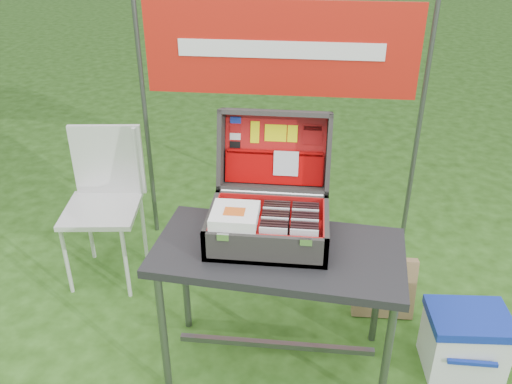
# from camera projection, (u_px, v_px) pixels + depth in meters

# --- Properties ---
(ground) EXTENTS (80.00, 80.00, 0.00)m
(ground) POSITION_uv_depth(u_px,v_px,m) (260.00, 353.00, 2.80)
(ground) COLOR #20400E
(ground) RESTS_ON ground
(table) EXTENTS (1.16, 0.65, 0.70)m
(table) POSITION_uv_depth(u_px,v_px,m) (277.00, 309.00, 2.58)
(table) COLOR #262628
(table) RESTS_ON ground
(table_top) EXTENTS (1.16, 0.65, 0.04)m
(table_top) POSITION_uv_depth(u_px,v_px,m) (278.00, 252.00, 2.42)
(table_top) COLOR #262628
(table_top) RESTS_ON ground
(table_leg_fl) EXTENTS (0.04, 0.04, 0.66)m
(table_leg_fl) POSITION_uv_depth(u_px,v_px,m) (164.00, 336.00, 2.45)
(table_leg_fl) COLOR #59595B
(table_leg_fl) RESTS_ON ground
(table_leg_fr) EXTENTS (0.04, 0.04, 0.66)m
(table_leg_fr) POSITION_uv_depth(u_px,v_px,m) (387.00, 354.00, 2.35)
(table_leg_fr) COLOR #59595B
(table_leg_fr) RESTS_ON ground
(table_leg_bl) EXTENTS (0.04, 0.04, 0.66)m
(table_leg_bl) POSITION_uv_depth(u_px,v_px,m) (185.00, 277.00, 2.83)
(table_leg_bl) COLOR #59595B
(table_leg_bl) RESTS_ON ground
(table_leg_br) EXTENTS (0.04, 0.04, 0.66)m
(table_leg_br) POSITION_uv_depth(u_px,v_px,m) (378.00, 290.00, 2.73)
(table_leg_br) COLOR #59595B
(table_leg_br) RESTS_ON ground
(table_brace) EXTENTS (0.96, 0.03, 0.03)m
(table_brace) POSITION_uv_depth(u_px,v_px,m) (276.00, 344.00, 2.69)
(table_brace) COLOR #59595B
(table_brace) RESTS_ON ground
(suitcase) EXTENTS (0.54, 0.54, 0.49)m
(suitcase) POSITION_uv_depth(u_px,v_px,m) (270.00, 187.00, 2.40)
(suitcase) COLOR #42403D
(suitcase) RESTS_ON table
(suitcase_base_bottom) EXTENTS (0.54, 0.38, 0.02)m
(suitcase_base_bottom) POSITION_uv_depth(u_px,v_px,m) (268.00, 239.00, 2.46)
(suitcase_base_bottom) COLOR #42403D
(suitcase_base_bottom) RESTS_ON table_top
(suitcase_base_wall_front) EXTENTS (0.54, 0.02, 0.14)m
(suitcase_base_wall_front) POSITION_uv_depth(u_px,v_px,m) (264.00, 251.00, 2.27)
(suitcase_base_wall_front) COLOR #42403D
(suitcase_base_wall_front) RESTS_ON table_top
(suitcase_base_wall_back) EXTENTS (0.54, 0.02, 0.14)m
(suitcase_base_wall_back) POSITION_uv_depth(u_px,v_px,m) (271.00, 207.00, 2.59)
(suitcase_base_wall_back) COLOR #42403D
(suitcase_base_wall_back) RESTS_ON table_top
(suitcase_base_wall_left) EXTENTS (0.02, 0.38, 0.14)m
(suitcase_base_wall_left) POSITION_uv_depth(u_px,v_px,m) (212.00, 224.00, 2.46)
(suitcase_base_wall_left) COLOR #42403D
(suitcase_base_wall_left) RESTS_ON table_top
(suitcase_base_wall_right) EXTENTS (0.02, 0.38, 0.14)m
(suitcase_base_wall_right) POSITION_uv_depth(u_px,v_px,m) (326.00, 231.00, 2.41)
(suitcase_base_wall_right) COLOR #42403D
(suitcase_base_wall_right) RESTS_ON table_top
(suitcase_liner_floor) EXTENTS (0.50, 0.34, 0.01)m
(suitcase_liner_floor) POSITION_uv_depth(u_px,v_px,m) (268.00, 236.00, 2.45)
(suitcase_liner_floor) COLOR red
(suitcase_liner_floor) RESTS_ON suitcase_base_bottom
(suitcase_latch_left) EXTENTS (0.05, 0.01, 0.03)m
(suitcase_latch_left) POSITION_uv_depth(u_px,v_px,m) (223.00, 237.00, 2.25)
(suitcase_latch_left) COLOR silver
(suitcase_latch_left) RESTS_ON suitcase_base_wall_front
(suitcase_latch_right) EXTENTS (0.05, 0.01, 0.03)m
(suitcase_latch_right) POSITION_uv_depth(u_px,v_px,m) (306.00, 242.00, 2.22)
(suitcase_latch_right) COLOR silver
(suitcase_latch_right) RESTS_ON suitcase_base_wall_front
(suitcase_hinge) EXTENTS (0.48, 0.02, 0.02)m
(suitcase_hinge) POSITION_uv_depth(u_px,v_px,m) (272.00, 193.00, 2.56)
(suitcase_hinge) COLOR silver
(suitcase_hinge) RESTS_ON suitcase_base_wall_back
(suitcase_lid_back) EXTENTS (0.54, 0.12, 0.38)m
(suitcase_lid_back) POSITION_uv_depth(u_px,v_px,m) (275.00, 149.00, 2.65)
(suitcase_lid_back) COLOR #42403D
(suitcase_lid_back) RESTS_ON suitcase_base_wall_back
(suitcase_lid_rim_far) EXTENTS (0.54, 0.14, 0.06)m
(suitcase_lid_rim_far) POSITION_uv_depth(u_px,v_px,m) (276.00, 113.00, 2.55)
(suitcase_lid_rim_far) COLOR #42403D
(suitcase_lid_rim_far) RESTS_ON suitcase_lid_back
(suitcase_lid_rim_near) EXTENTS (0.54, 0.14, 0.06)m
(suitcase_lid_rim_near) POSITION_uv_depth(u_px,v_px,m) (273.00, 188.00, 2.63)
(suitcase_lid_rim_near) COLOR #42403D
(suitcase_lid_rim_near) RESTS_ON suitcase_lid_back
(suitcase_lid_rim_left) EXTENTS (0.02, 0.24, 0.41)m
(suitcase_lid_rim_left) POSITION_uv_depth(u_px,v_px,m) (221.00, 148.00, 2.62)
(suitcase_lid_rim_left) COLOR #42403D
(suitcase_lid_rim_left) RESTS_ON suitcase_lid_back
(suitcase_lid_rim_right) EXTENTS (0.02, 0.24, 0.41)m
(suitcase_lid_rim_right) POSITION_uv_depth(u_px,v_px,m) (329.00, 153.00, 2.57)
(suitcase_lid_rim_right) COLOR #42403D
(suitcase_lid_rim_right) RESTS_ON suitcase_lid_back
(suitcase_lid_liner) EXTENTS (0.49, 0.10, 0.33)m
(suitcase_lid_liner) POSITION_uv_depth(u_px,v_px,m) (275.00, 149.00, 2.64)
(suitcase_lid_liner) COLOR red
(suitcase_lid_liner) RESTS_ON suitcase_lid_back
(suitcase_liner_wall_front) EXTENTS (0.50, 0.01, 0.12)m
(suitcase_liner_wall_front) POSITION_uv_depth(u_px,v_px,m) (265.00, 247.00, 2.28)
(suitcase_liner_wall_front) COLOR red
(suitcase_liner_wall_front) RESTS_ON suitcase_base_bottom
(suitcase_liner_wall_back) EXTENTS (0.50, 0.01, 0.12)m
(suitcase_liner_wall_back) POSITION_uv_depth(u_px,v_px,m) (271.00, 207.00, 2.57)
(suitcase_liner_wall_back) COLOR red
(suitcase_liner_wall_back) RESTS_ON suitcase_base_bottom
(suitcase_liner_wall_left) EXTENTS (0.01, 0.34, 0.12)m
(suitcase_liner_wall_left) POSITION_uv_depth(u_px,v_px,m) (214.00, 222.00, 2.45)
(suitcase_liner_wall_left) COLOR red
(suitcase_liner_wall_left) RESTS_ON suitcase_base_bottom
(suitcase_liner_wall_right) EXTENTS (0.01, 0.34, 0.12)m
(suitcase_liner_wall_right) POSITION_uv_depth(u_px,v_px,m) (323.00, 229.00, 2.40)
(suitcase_liner_wall_right) COLOR red
(suitcase_liner_wall_right) RESTS_ON suitcase_base_bottom
(suitcase_lid_pocket) EXTENTS (0.48, 0.07, 0.16)m
(suitcase_lid_pocket) POSITION_uv_depth(u_px,v_px,m) (274.00, 168.00, 2.64)
(suitcase_lid_pocket) COLOR #A30303
(suitcase_lid_pocket) RESTS_ON suitcase_lid_liner
(suitcase_pocket_edge) EXTENTS (0.47, 0.02, 0.02)m
(suitcase_pocket_edge) POSITION_uv_depth(u_px,v_px,m) (275.00, 153.00, 2.62)
(suitcase_pocket_edge) COLOR #A30303
(suitcase_pocket_edge) RESTS_ON suitcase_lid_pocket
(suitcase_pocket_cd) EXTENTS (0.12, 0.04, 0.12)m
(suitcase_pocket_cd) POSITION_uv_depth(u_px,v_px,m) (286.00, 163.00, 2.61)
(suitcase_pocket_cd) COLOR silver
(suitcase_pocket_cd) RESTS_ON suitcase_lid_pocket
(lid_sticker_cc_a) EXTENTS (0.05, 0.01, 0.03)m
(lid_sticker_cc_a) POSITION_uv_depth(u_px,v_px,m) (236.00, 120.00, 2.62)
(lid_sticker_cc_a) COLOR #1933B2
(lid_sticker_cc_a) RESTS_ON suitcase_lid_liner
(lid_sticker_cc_b) EXTENTS (0.05, 0.01, 0.03)m
(lid_sticker_cc_b) POSITION_uv_depth(u_px,v_px,m) (235.00, 128.00, 2.63)
(lid_sticker_cc_b) COLOR #AB1011
(lid_sticker_cc_b) RESTS_ON suitcase_lid_liner
(lid_sticker_cc_c) EXTENTS (0.05, 0.01, 0.03)m
(lid_sticker_cc_c) POSITION_uv_depth(u_px,v_px,m) (235.00, 136.00, 2.64)
(lid_sticker_cc_c) COLOR white
(lid_sticker_cc_c) RESTS_ON suitcase_lid_liner
(lid_sticker_cc_d) EXTENTS (0.05, 0.01, 0.03)m
(lid_sticker_cc_d) POSITION_uv_depth(u_px,v_px,m) (235.00, 145.00, 2.65)
(lid_sticker_cc_d) COLOR black
(lid_sticker_cc_d) RESTS_ON suitcase_lid_liner
(lid_card_neon_tall) EXTENTS (0.04, 0.03, 0.10)m
(lid_card_neon_tall) POSITION_uv_depth(u_px,v_px,m) (255.00, 132.00, 2.62)
(lid_card_neon_tall) COLOR #E7EC08
(lid_card_neon_tall) RESTS_ON suitcase_lid_liner
(lid_card_neon_main) EXTENTS (0.11, 0.02, 0.08)m
(lid_card_neon_main) POSITION_uv_depth(u_px,v_px,m) (276.00, 133.00, 2.61)
(lid_card_neon_main) COLOR #E7EC08
(lid_card_neon_main) RESTS_ON suitcase_lid_liner
(lid_card_neon_small) EXTENTS (0.05, 0.02, 0.08)m
(lid_card_neon_small) POSITION_uv_depth(u_px,v_px,m) (292.00, 134.00, 2.61)
(lid_card_neon_small) COLOR #E7EC08
(lid_card_neon_small) RESTS_ON suitcase_lid_liner
(lid_sticker_band) EXTENTS (0.10, 0.03, 0.09)m
(lid_sticker_band) POSITION_uv_depth(u_px,v_px,m) (312.00, 135.00, 2.60)
(lid_sticker_band) COLOR #AB1011
(lid_sticker_band) RESTS_ON suitcase_lid_liner
(lid_sticker_band_bar) EXTENTS (0.09, 0.01, 0.02)m
(lid_sticker_band_bar) POSITION_uv_depth(u_px,v_px,m) (313.00, 128.00, 2.59)
(lid_sticker_band_bar) COLOR black
(lid_sticker_band_bar) RESTS_ON suitcase_lid_liner
(cd_left_0) EXTENTS (0.12, 0.01, 0.14)m
(cd_left_0) POSITION_uv_depth(u_px,v_px,m) (273.00, 242.00, 2.29)
(cd_left_0) COLOR silver
(cd_left_0) RESTS_ON suitcase_liner_floor
(cd_left_1) EXTENTS (0.12, 0.01, 0.14)m
(cd_left_1) POSITION_uv_depth(u_px,v_px,m) (273.00, 239.00, 2.31)
(cd_left_1) COLOR black
(cd_left_1) RESTS_ON suitcase_liner_floor
(cd_left_2) EXTENTS (0.12, 0.01, 0.14)m
(cd_left_2) POSITION_uv_depth(u_px,v_px,m) (274.00, 236.00, 2.33)
(cd_left_2) COLOR black
(cd_left_2) RESTS_ON suitcase_liner_floor
(cd_left_3) EXTENTS (0.12, 0.01, 0.14)m
(cd_left_3) POSITION_uv_depth(u_px,v_px,m) (274.00, 234.00, 2.35)
(cd_left_3) COLOR black
(cd_left_3) RESTS_ON suitcase_liner_floor
(cd_left_4) EXTENTS (0.12, 0.01, 0.14)m
(cd_left_4) POSITION_uv_depth(u_px,v_px,m) (275.00, 231.00, 2.36)
(cd_left_4) COLOR silver
(cd_left_4) RESTS_ON suitcase_liner_floor
(cd_left_5) EXTENTS (0.12, 0.01, 0.14)m
(cd_left_5) POSITION_uv_depth(u_px,v_px,m) (275.00, 228.00, 2.38)
(cd_left_5) COLOR black
(cd_left_5) RESTS_ON suitcase_liner_floor
(cd_left_6) EXTENTS (0.12, 0.01, 0.14)m
(cd_left_6) POSITION_uv_depth(u_px,v_px,m) (275.00, 226.00, 2.40)
(cd_left_6) COLOR black
(cd_left_6) RESTS_ON suitcase_liner_floor
(cd_left_7) EXTENTS (0.12, 0.01, 0.14)m
(cd_left_7) POSITION_uv_depth(u_px,v_px,m) (276.00, 223.00, 2.42)
(cd_left_7) COLOR black
(cd_left_7) RESTS_ON suitcase_liner_floor
(cd_left_8) EXTENTS (0.12, 0.01, 0.14)m
(cd_left_8) POSITION_uv_depth(u_px,v_px,m) (276.00, 221.00, 2.44)
(cd_left_8) COLOR silver
(cd_left_8) RESTS_ON suitcase_liner_floor
(cd_left_9) EXTENTS (0.12, 0.01, 0.14)m
(cd_left_9) POSITION_uv_depth(u_px,v_px,m) (276.00, 218.00, 2.46)
(cd_left_9) COLOR black
(cd_left_9) RESTS_ON suitcase_liner_floor
(cd_left_10) EXTENTS (0.12, 0.01, 0.14)m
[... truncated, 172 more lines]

